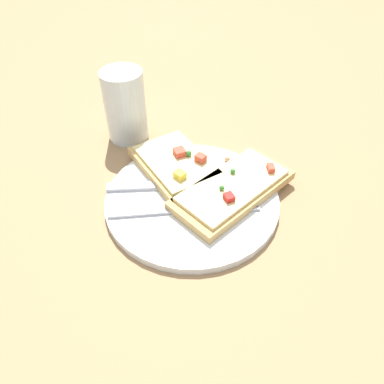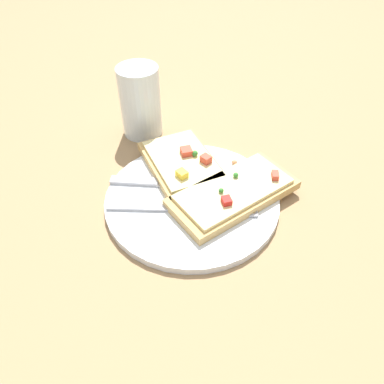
# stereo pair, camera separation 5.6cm
# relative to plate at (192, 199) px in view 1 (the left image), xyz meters

# --- Properties ---
(ground_plane) EXTENTS (4.00, 4.00, 0.00)m
(ground_plane) POSITION_rel_plate_xyz_m (0.00, 0.00, -0.01)
(ground_plane) COLOR #9E7A51
(plate) EXTENTS (0.27, 0.27, 0.01)m
(plate) POSITION_rel_plate_xyz_m (0.00, 0.00, 0.00)
(plate) COLOR white
(plate) RESTS_ON ground
(fork) EXTENTS (0.22, 0.07, 0.01)m
(fork) POSITION_rel_plate_xyz_m (-0.00, 0.03, 0.01)
(fork) COLOR #B7B7BC
(fork) RESTS_ON plate
(knife) EXTENTS (0.20, 0.05, 0.01)m
(knife) POSITION_rel_plate_xyz_m (0.05, -0.02, 0.01)
(knife) COLOR #B7B7BC
(knife) RESTS_ON plate
(pizza_slice_main) EXTENTS (0.20, 0.21, 0.03)m
(pizza_slice_main) POSITION_rel_plate_xyz_m (-0.06, -0.02, 0.02)
(pizza_slice_main) COLOR tan
(pizza_slice_main) RESTS_ON plate
(pizza_slice_corner) EXTENTS (0.18, 0.18, 0.03)m
(pizza_slice_corner) POSITION_rel_plate_xyz_m (0.03, -0.06, 0.02)
(pizza_slice_corner) COLOR tan
(pizza_slice_corner) RESTS_ON plate
(crumb_scatter) EXTENTS (0.07, 0.15, 0.01)m
(crumb_scatter) POSITION_rel_plate_xyz_m (-0.02, -0.00, 0.01)
(crumb_scatter) COLOR tan
(crumb_scatter) RESTS_ON plate
(drinking_glass) EXTENTS (0.07, 0.07, 0.13)m
(drinking_glass) POSITION_rel_plate_xyz_m (0.14, -0.16, 0.06)
(drinking_glass) COLOR silver
(drinking_glass) RESTS_ON ground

